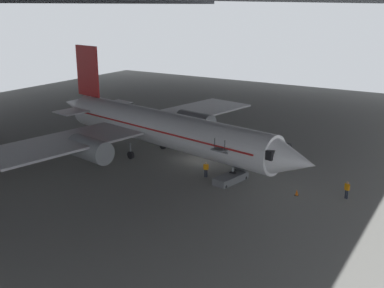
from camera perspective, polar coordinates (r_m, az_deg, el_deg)
ground_plane at (r=51.04m, az=0.29°, el=-2.27°), size 110.00×110.00×0.00m
airplane_main at (r=51.69m, az=-3.96°, el=1.99°), size 36.72×37.56×11.75m
boarding_stairs at (r=45.40m, az=4.70°, el=-3.79°), size 4.44×2.19×4.72m
crew_worker_near_nose at (r=43.60m, az=18.47°, el=-5.25°), size 0.34×0.52×1.63m
crew_worker_by_stairs at (r=46.49m, az=1.72°, el=-3.04°), size 0.35×0.51×1.57m
traffic_cone_orange at (r=43.34m, az=12.72°, el=-5.82°), size 0.36×0.36×0.60m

